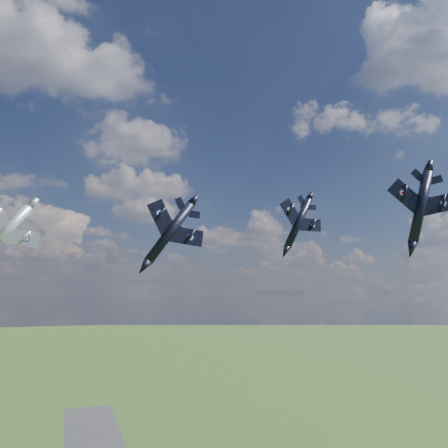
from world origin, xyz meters
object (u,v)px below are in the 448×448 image
object	(u,v)px
jet_high_navy	(298,223)
jet_left_silver	(5,233)
jet_right_navy	(421,207)
jet_lead_navy	(170,232)

from	to	relation	value
jet_high_navy	jet_left_silver	xyz separation A→B (m)	(-54.90, -5.59, -5.36)
jet_right_navy	jet_lead_navy	bearing A→B (deg)	168.68
jet_lead_navy	jet_right_navy	bearing A→B (deg)	-32.00
jet_lead_navy	jet_high_navy	world-z (taller)	jet_high_navy
jet_lead_navy	jet_high_navy	xyz separation A→B (m)	(30.99, 15.18, 5.40)
jet_right_navy	jet_high_navy	bearing A→B (deg)	110.31
jet_high_navy	jet_left_silver	size ratio (longest dim) A/B	1.10
jet_lead_navy	jet_left_silver	size ratio (longest dim) A/B	1.03
jet_lead_navy	jet_high_navy	distance (m)	34.93
jet_right_navy	jet_left_silver	distance (m)	61.36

